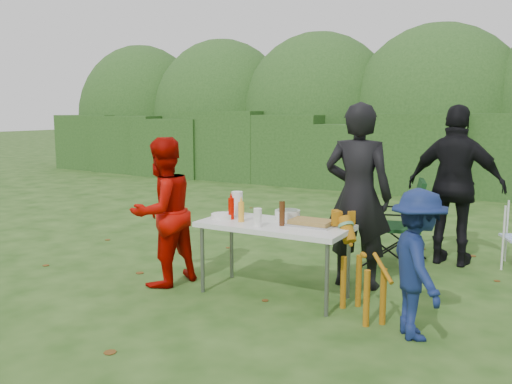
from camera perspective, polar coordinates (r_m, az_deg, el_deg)
The scene contains 19 objects.
ground at distance 5.60m, azimuth -2.27°, elevation -10.70°, with size 80.00×80.00×0.00m, color #1E4211.
hedge_row at distance 12.84m, azimuth 16.86°, elevation 3.76°, with size 22.00×1.40×1.70m, color #23471C.
shrub_backdrop at distance 14.37m, azimuth 18.41°, elevation 7.17°, with size 20.00×2.60×3.20m, color #3D6628.
folding_table at distance 5.40m, azimuth 1.95°, elevation -3.87°, with size 1.50×0.70×0.74m.
person_cook at distance 5.74m, azimuth 10.68°, elevation -0.40°, with size 0.71×0.46×1.94m, color black.
person_red_jacket at distance 5.81m, azimuth -9.79°, elevation -2.08°, with size 0.77×0.60×1.58m, color #A80700.
person_black_puffy at distance 6.87m, azimuth 20.28°, elevation 0.62°, with size 1.13×0.47×1.92m, color black.
child at distance 4.61m, azimuth 16.65°, elevation -7.30°, with size 0.80×0.46×1.23m, color #111F4F.
dog at distance 5.01m, azimuth 11.20°, elevation -8.03°, with size 0.91×0.36×0.87m, color #9E610E, non-canonical shape.
camping_chair at distance 6.75m, azimuth 14.49°, elevation -3.02°, with size 0.65×0.65×1.05m, color black, non-canonical shape.
food_tray at distance 5.31m, azimuth 5.84°, elevation -3.41°, with size 0.45×0.30×0.02m, color #B7B7BA.
focaccia_bread at distance 5.31m, azimuth 5.84°, elevation -3.12°, with size 0.40×0.26×0.04m, color olive.
mustard_bottle at distance 5.44m, azimuth -1.57°, elevation -2.12°, with size 0.06×0.06×0.20m, color #FFAE2E.
ketchup_bottle at distance 5.57m, azimuth -2.63°, elevation -1.77°, with size 0.06×0.06×0.22m, color #BA0B00.
beer_bottle at distance 5.26m, azimuth 2.76°, elevation -2.27°, with size 0.06×0.06×0.24m, color #47230F.
paper_towel_roll at distance 5.75m, azimuth -2.01°, elevation -1.24°, with size 0.12×0.12×0.26m, color white.
cup_stack at distance 5.21m, azimuth 0.18°, elevation -2.71°, with size 0.08×0.08×0.18m, color white.
pasta_bowl at distance 5.56m, azimuth 3.33°, elevation -2.43°, with size 0.26×0.26×0.10m, color silver.
plate_stack at distance 5.64m, azimuth -3.53°, elevation -2.53°, with size 0.24×0.24×0.05m, color white.
Camera 1 is at (2.79, -4.49, 1.85)m, focal length 38.00 mm.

